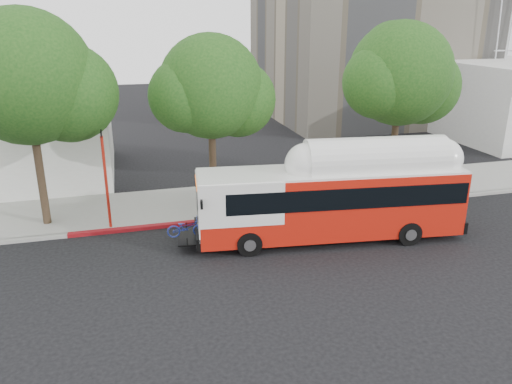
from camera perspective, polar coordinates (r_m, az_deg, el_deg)
ground at (r=20.74m, az=0.99°, el=-7.05°), size 120.00×120.00×0.00m
sidewalk at (r=26.53m, az=-2.89°, el=-0.91°), size 60.00×5.00×0.15m
curb_strip at (r=24.16m, az=-1.57°, el=-2.95°), size 60.00×0.30×0.15m
red_curb_segment at (r=23.69m, az=-8.65°, el=-3.62°), size 10.00×0.32×0.16m
street_tree_left at (r=23.81m, az=-23.56°, el=11.44°), size 6.67×5.80×9.74m
street_tree_mid at (r=24.59m, az=-4.28°, el=11.49°), size 5.75×5.00×8.62m
street_tree_right at (r=28.04m, az=16.86°, el=12.40°), size 6.21×5.40×9.18m
transit_bus at (r=21.73m, az=8.70°, el=-1.19°), size 12.38×3.73×3.61m
signal_pole at (r=23.14m, az=-16.77°, el=1.28°), size 0.13×0.44×4.64m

